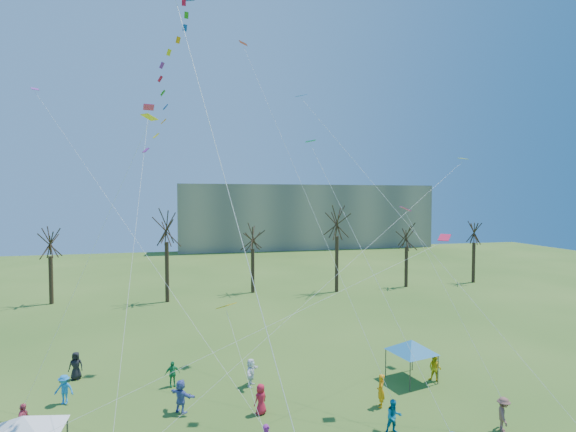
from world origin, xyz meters
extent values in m
cube|color=gray|center=(22.00, 82.00, 7.50)|extent=(60.00, 14.00, 15.00)
cylinder|color=black|center=(-19.98, 36.69, 2.68)|extent=(0.44, 0.44, 5.36)
cylinder|color=black|center=(-7.38, 34.75, 3.43)|extent=(0.44, 0.44, 6.85)
cylinder|color=black|center=(2.77, 37.08, 2.76)|extent=(0.44, 0.44, 5.51)
cylinder|color=black|center=(13.19, 35.15, 3.53)|extent=(0.44, 0.44, 7.06)
cylinder|color=black|center=(23.26, 35.84, 2.67)|extent=(0.44, 0.44, 5.34)
cylinder|color=black|center=(33.93, 36.29, 2.81)|extent=(0.44, 0.44, 5.61)
cylinder|color=white|center=(-2.79, 3.13, 11.98)|extent=(0.02, 0.02, 22.50)
pyramid|color=white|center=(-11.00, 5.47, 2.48)|extent=(3.89, 3.89, 0.88)
cylinder|color=#3F3F44|center=(8.60, 9.23, 0.93)|extent=(0.07, 0.07, 1.86)
cylinder|color=#3F3F44|center=(10.84, 9.73, 0.93)|extent=(0.07, 0.07, 1.86)
cylinder|color=#3F3F44|center=(8.10, 11.47, 0.93)|extent=(0.07, 0.07, 1.86)
cylinder|color=#3F3F44|center=(10.35, 11.97, 0.93)|extent=(0.07, 0.07, 1.86)
pyramid|color=#216FA5|center=(9.47, 10.60, 2.25)|extent=(3.45, 3.45, 0.80)
imported|color=#0B75A3|center=(5.54, 5.46, 0.85)|extent=(0.86, 0.69, 1.69)
imported|color=brown|center=(11.03, 4.37, 0.87)|extent=(1.14, 1.29, 1.74)
imported|color=#D24664|center=(-12.42, 9.07, 0.87)|extent=(0.50, 1.05, 1.74)
imported|color=#5568B8|center=(-4.96, 9.85, 0.91)|extent=(1.62, 1.53, 1.82)
imported|color=red|center=(-0.69, 8.73, 0.82)|extent=(0.96, 0.87, 1.65)
imported|color=orange|center=(6.05, 7.97, 0.92)|extent=(0.67, 0.79, 1.84)
imported|color=yellow|center=(10.86, 10.07, 0.85)|extent=(1.02, 1.05, 1.70)
imported|color=#1B7FDC|center=(-11.54, 12.31, 0.84)|extent=(1.20, 0.85, 1.68)
imported|color=#1E8D4B|center=(-5.61, 13.14, 0.80)|extent=(1.01, 0.64, 1.60)
imported|color=white|center=(-0.78, 12.12, 0.86)|extent=(1.17, 1.66, 1.72)
imported|color=black|center=(-11.80, 15.58, 0.90)|extent=(0.90, 0.61, 1.79)
cube|color=#D22376|center=(-6.72, 12.57, 17.17)|extent=(0.72, 0.87, 0.21)
cylinder|color=white|center=(-6.83, 6.44, 9.23)|extent=(0.01, 0.01, 19.74)
cube|color=gold|center=(-2.79, 5.04, 7.08)|extent=(0.92, 0.95, 0.31)
cylinder|color=white|center=(-1.98, 2.89, 4.19)|extent=(0.01, 0.01, 7.07)
cube|color=#19BCC2|center=(2.52, 10.19, 15.15)|extent=(0.67, 0.55, 0.14)
cylinder|color=white|center=(4.57, 6.19, 8.22)|extent=(0.01, 0.01, 16.17)
cube|color=#277DDF|center=(4.04, 18.10, 19.83)|extent=(0.96, 0.92, 0.26)
cylinder|color=white|center=(7.89, 8.97, 10.56)|extent=(0.01, 0.01, 26.86)
cube|color=red|center=(9.08, 6.69, 9.68)|extent=(0.89, 0.89, 0.33)
cylinder|color=white|center=(-1.76, 5.55, 5.49)|extent=(0.01, 0.01, 23.21)
cube|color=#AACA2F|center=(15.74, 14.30, 14.82)|extent=(0.62, 0.73, 0.16)
cylinder|color=white|center=(4.78, 9.41, 8.06)|extent=(0.01, 0.01, 27.35)
cube|color=purple|center=(-15.35, 20.15, 19.72)|extent=(0.68, 0.73, 0.28)
cylinder|color=white|center=(-8.22, 12.35, 10.51)|extent=(0.01, 0.01, 27.77)
cube|color=#FF3B0D|center=(-0.43, 18.53, 23.63)|extent=(0.73, 0.67, 0.33)
cylinder|color=white|center=(2.56, 11.99, 12.47)|extent=(0.01, 0.01, 26.22)
cube|color=#F8298B|center=(7.79, 8.60, 11.20)|extent=(0.67, 0.58, 0.28)
cylinder|color=white|center=(9.41, 6.48, 6.25)|extent=(0.01, 0.01, 10.89)
cube|color=yellow|center=(-6.18, 7.88, 15.69)|extent=(0.82, 0.83, 0.22)
cylinder|color=white|center=(-9.30, 8.48, 8.49)|extent=(0.01, 0.01, 15.36)
camera|label=1|loc=(-4.01, -12.51, 11.77)|focal=25.00mm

